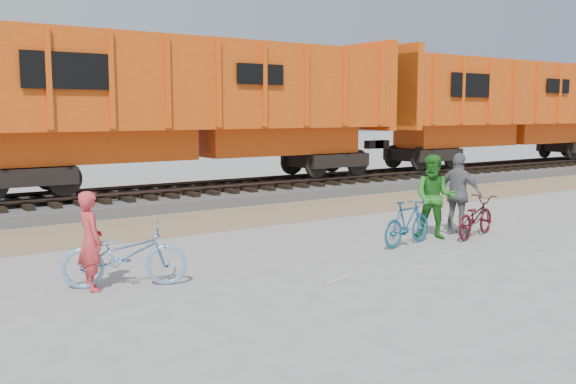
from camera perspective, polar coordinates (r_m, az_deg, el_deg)
name	(u,v)px	position (r m, az deg, el deg)	size (l,w,h in m)	color
ground	(355,261)	(11.91, 5.98, -6.15)	(120.00, 120.00, 0.00)	#9E9E99
gravel_strip	(214,220)	(16.39, -6.63, -2.48)	(120.00, 3.00, 0.02)	#957E5C
ballast_bed	(158,199)	(19.50, -11.48, -0.63)	(120.00, 4.00, 0.30)	slate
track	(158,188)	(19.46, -11.50, 0.31)	(120.00, 2.60, 0.24)	black
hopper_car_center	(194,103)	(19.85, -8.37, 7.83)	(14.00, 3.13, 4.65)	black
hopper_car_right	(505,106)	(29.72, 18.76, 7.26)	(14.00, 3.13, 4.65)	black
bicycle_blue	(125,255)	(10.39, -14.30, -5.44)	(0.67, 1.93, 1.01)	#7AA6D5
bicycle_teal	(407,223)	(13.37, 10.55, -2.73)	(0.44, 1.56, 0.94)	#185475
bicycle_maroon	(475,217)	(14.63, 16.31, -2.15)	(0.59, 1.70, 0.89)	#490D14
person_solo	(90,241)	(10.27, -17.16, -4.18)	(0.56, 0.37, 1.54)	#CC3638
person_man	(434,197)	(14.16, 12.88, -0.43)	(0.89, 0.69, 1.82)	#257520
person_woman	(459,194)	(14.74, 14.93, -0.18)	(1.08, 0.45, 1.83)	slate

